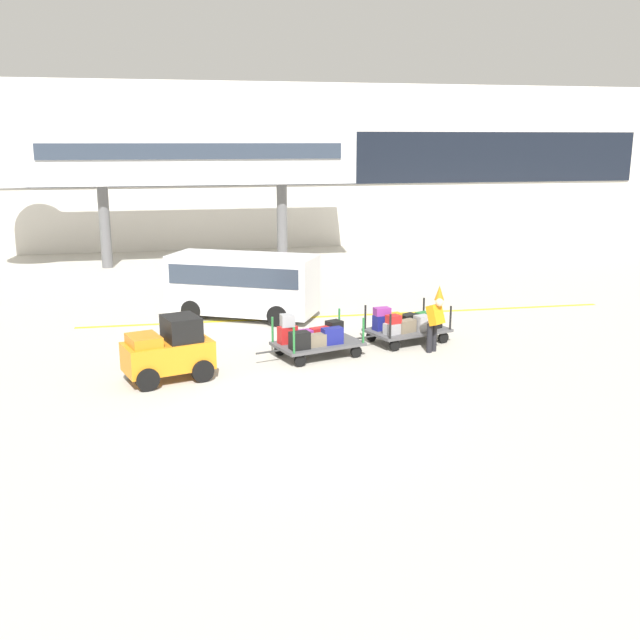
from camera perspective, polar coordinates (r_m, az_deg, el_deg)
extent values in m
plane|color=#B2ADA0|center=(16.13, -2.73, -7.07)|extent=(120.00, 120.00, 0.00)
cube|color=yellow|center=(24.69, 2.51, 0.37)|extent=(18.02, 0.53, 0.01)
cube|color=silver|center=(40.97, -8.83, 11.78)|extent=(52.58, 2.40, 8.77)
cube|color=black|center=(39.71, -8.75, 12.36)|extent=(49.95, 0.12, 2.80)
cube|color=silver|center=(34.91, -9.91, 12.57)|extent=(15.00, 2.20, 2.60)
cylinder|color=silver|center=(35.52, -23.36, 11.68)|extent=(3.00, 3.00, 2.60)
cube|color=#2D3847|center=(33.77, -9.85, 12.87)|extent=(13.50, 0.08, 0.70)
cylinder|color=#59595B|center=(35.20, -16.47, 7.00)|extent=(0.50, 0.50, 3.79)
cylinder|color=#59595B|center=(35.53, -2.98, 7.60)|extent=(0.50, 0.50, 3.79)
cube|color=orange|center=(18.27, -11.80, -2.74)|extent=(2.33, 1.67, 0.70)
cube|color=black|center=(18.21, -10.79, -0.63)|extent=(1.06, 1.18, 0.60)
cube|color=orange|center=(17.99, -13.62, -1.55)|extent=(0.94, 1.10, 0.24)
cylinder|color=black|center=(18.68, -14.22, -3.64)|extent=(0.59, 0.34, 0.56)
cylinder|color=black|center=(17.72, -13.34, -4.54)|extent=(0.59, 0.34, 0.56)
cylinder|color=black|center=(19.05, -10.26, -3.09)|extent=(0.59, 0.34, 0.56)
cylinder|color=black|center=(18.10, -9.18, -3.94)|extent=(0.59, 0.34, 0.56)
cube|color=#4C4C4F|center=(19.92, -0.17, -1.86)|extent=(2.61, 2.01, 0.08)
cylinder|color=#237033|center=(19.91, -3.74, -0.74)|extent=(0.06, 0.06, 0.70)
cylinder|color=#237033|center=(18.79, -2.05, -1.61)|extent=(0.06, 0.06, 0.70)
cylinder|color=#237033|center=(20.87, 1.52, -0.03)|extent=(0.06, 0.06, 0.70)
cylinder|color=#237033|center=(19.81, 3.41, -0.81)|extent=(0.06, 0.06, 0.70)
cylinder|color=black|center=(20.10, -3.15, -2.33)|extent=(0.34, 0.19, 0.32)
cylinder|color=black|center=(19.08, -1.58, -3.21)|extent=(0.34, 0.19, 0.32)
cylinder|color=black|center=(20.88, 1.11, -1.69)|extent=(0.34, 0.19, 0.32)
cylinder|color=black|center=(19.90, 2.83, -2.49)|extent=(0.34, 0.19, 0.32)
cylinder|color=#333333|center=(19.28, -4.08, -2.50)|extent=(0.68, 0.25, 0.05)
cube|color=red|center=(19.80, -2.56, -1.15)|extent=(0.57, 0.43, 0.47)
cube|color=black|center=(19.22, -1.60, -1.61)|extent=(0.57, 0.45, 0.47)
cube|color=#8C338C|center=(20.04, -1.14, -1.20)|extent=(0.49, 0.36, 0.30)
cube|color=#726651|center=(19.49, -0.36, -1.59)|extent=(0.60, 0.42, 0.33)
cube|color=red|center=(20.21, 0.03, -1.03)|extent=(0.62, 0.44, 0.33)
cube|color=navy|center=(19.69, 0.97, -1.25)|extent=(0.61, 0.40, 0.46)
cube|color=black|center=(20.44, 1.12, -0.68)|extent=(0.51, 0.49, 0.46)
cube|color=#99999E|center=(19.70, -2.57, -0.03)|extent=(0.38, 0.36, 0.33)
cube|color=#4C4C4F|center=(21.48, 6.85, -0.80)|extent=(2.61, 2.01, 0.08)
cylinder|color=black|center=(21.32, 3.56, 0.25)|extent=(0.06, 0.06, 0.70)
cylinder|color=black|center=(20.28, 5.52, -0.50)|extent=(0.06, 0.06, 0.70)
cylinder|color=black|center=(22.51, 8.11, 0.86)|extent=(0.06, 0.06, 0.70)
cylinder|color=black|center=(21.52, 10.17, 0.18)|extent=(0.06, 0.06, 0.70)
cylinder|color=black|center=(21.53, 4.05, -1.25)|extent=(0.34, 0.19, 0.32)
cylinder|color=black|center=(20.58, 5.85, -2.00)|extent=(0.34, 0.19, 0.32)
cylinder|color=black|center=(22.49, 7.74, -0.68)|extent=(0.34, 0.19, 0.32)
cylinder|color=black|center=(21.59, 9.62, -1.37)|extent=(0.34, 0.19, 0.32)
cylinder|color=#333333|center=(20.67, 3.47, -1.37)|extent=(0.68, 0.25, 0.05)
cube|color=navy|center=(21.25, 4.85, -0.19)|extent=(0.56, 0.44, 0.44)
cube|color=#99999E|center=(20.83, 5.75, -0.66)|extent=(0.60, 0.50, 0.32)
cube|color=orange|center=(21.56, 5.79, -0.01)|extent=(0.47, 0.36, 0.43)
cube|color=#726651|center=(21.05, 6.75, -0.48)|extent=(0.62, 0.48, 0.36)
cube|color=black|center=(21.81, 6.92, 0.01)|extent=(0.60, 0.53, 0.35)
cube|color=#99999E|center=(21.31, 8.00, -0.23)|extent=(0.50, 0.46, 0.44)
cube|color=#236B2D|center=(22.07, 8.05, 0.15)|extent=(0.50, 0.45, 0.36)
cube|color=black|center=(21.65, 8.89, -0.19)|extent=(0.50, 0.44, 0.33)
cube|color=#8C338C|center=(21.17, 4.87, 0.68)|extent=(0.50, 0.37, 0.22)
cube|color=red|center=(20.76, 5.76, 0.07)|extent=(0.45, 0.43, 0.23)
cylinder|color=black|center=(20.50, 8.56, -1.42)|extent=(0.16, 0.16, 0.82)
cylinder|color=black|center=(20.66, 8.89, -1.32)|extent=(0.16, 0.16, 0.82)
cube|color=orange|center=(20.36, 9.02, 0.42)|extent=(0.56, 0.57, 0.61)
sphere|color=beige|center=(20.21, 9.33, 1.37)|extent=(0.22, 0.22, 0.22)
cube|color=silver|center=(24.33, -6.02, 2.86)|extent=(5.14, 3.89, 1.90)
cube|color=#2D3847|center=(24.25, -6.04, 3.79)|extent=(4.81, 3.75, 0.64)
cylinder|color=black|center=(24.29, -9.99, 0.76)|extent=(0.71, 0.52, 0.68)
cylinder|color=black|center=(23.20, -3.32, 0.33)|extent=(0.71, 0.52, 0.68)
cone|color=orange|center=(27.38, 9.32, 2.12)|extent=(0.36, 0.36, 0.55)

